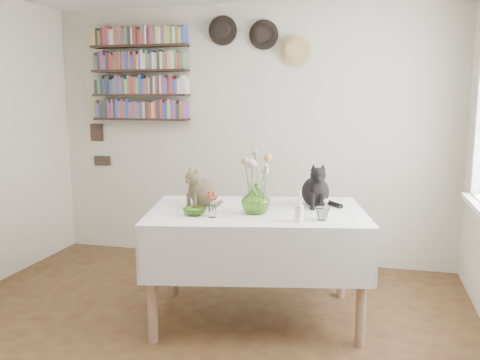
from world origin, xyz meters
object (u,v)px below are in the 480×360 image
(flower_vase, at_px, (256,199))
(bookshelf_unit, at_px, (140,75))
(tabby_cat, at_px, (203,186))
(dining_table, at_px, (257,237))
(black_cat, at_px, (316,184))

(flower_vase, distance_m, bookshelf_unit, 2.25)
(tabby_cat, relative_size, flower_vase, 1.44)
(dining_table, height_order, black_cat, black_cat)
(dining_table, bearing_deg, tabby_cat, 173.68)
(tabby_cat, xyz_separation_m, flower_vase, (0.44, -0.16, -0.05))
(dining_table, height_order, flower_vase, flower_vase)
(tabby_cat, distance_m, bookshelf_unit, 1.86)
(black_cat, bearing_deg, flower_vase, -150.80)
(black_cat, bearing_deg, bookshelf_unit, 137.22)
(black_cat, distance_m, flower_vase, 0.51)
(dining_table, bearing_deg, flower_vase, -81.60)
(black_cat, bearing_deg, dining_table, -162.29)
(tabby_cat, height_order, flower_vase, tabby_cat)
(dining_table, height_order, tabby_cat, tabby_cat)
(dining_table, relative_size, black_cat, 5.03)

